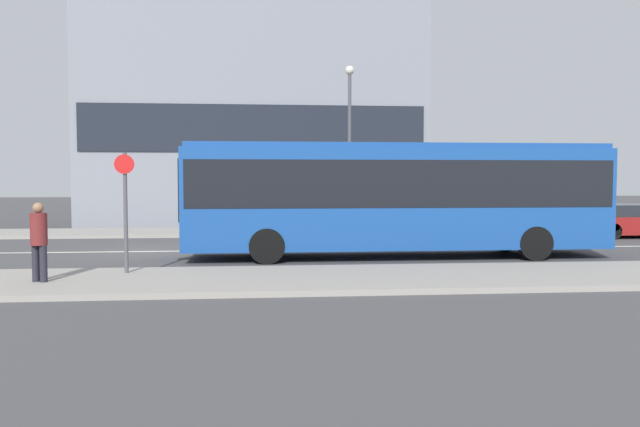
% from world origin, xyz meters
% --- Properties ---
extents(ground_plane, '(120.00, 120.00, 0.00)m').
position_xyz_m(ground_plane, '(0.00, 0.00, 0.00)').
color(ground_plane, '#444447').
extents(sidewalk_near, '(44.00, 3.50, 0.13)m').
position_xyz_m(sidewalk_near, '(0.00, -6.25, 0.07)').
color(sidewalk_near, gray).
rests_on(sidewalk_near, ground_plane).
extents(sidewalk_far, '(44.00, 3.50, 0.13)m').
position_xyz_m(sidewalk_far, '(0.00, 6.25, 0.07)').
color(sidewalk_far, gray).
rests_on(sidewalk_far, ground_plane).
extents(lane_centerline, '(41.80, 0.16, 0.01)m').
position_xyz_m(lane_centerline, '(0.00, 0.00, 0.00)').
color(lane_centerline, silver).
rests_on(lane_centerline, ground_plane).
extents(apartment_block_left_tower, '(16.73, 6.96, 16.84)m').
position_xyz_m(apartment_block_left_tower, '(3.15, 12.94, 8.42)').
color(apartment_block_left_tower, gray).
rests_on(apartment_block_left_tower, ground_plane).
extents(city_bus, '(12.07, 2.49, 3.27)m').
position_xyz_m(city_bus, '(7.31, -2.11, 1.88)').
color(city_bus, '#194793').
rests_on(city_bus, ground_plane).
extents(parked_car_0, '(4.49, 1.82, 1.32)m').
position_xyz_m(parked_car_0, '(12.37, 3.53, 0.63)').
color(parked_car_0, silver).
rests_on(parked_car_0, ground_plane).
extents(parked_car_1, '(4.59, 1.86, 1.28)m').
position_xyz_m(parked_car_1, '(18.05, 3.21, 0.61)').
color(parked_car_1, maroon).
rests_on(parked_car_1, ground_plane).
extents(pedestrian_near_stop, '(0.34, 0.34, 1.66)m').
position_xyz_m(pedestrian_near_stop, '(-1.17, -6.47, 1.07)').
color(pedestrian_near_stop, '#23232D').
rests_on(pedestrian_near_stop, sidewalk_near).
extents(bus_stop_sign, '(0.44, 0.12, 2.75)m').
position_xyz_m(bus_stop_sign, '(0.36, -5.36, 1.73)').
color(bus_stop_sign, '#4C4C51').
rests_on(bus_stop_sign, sidewalk_near).
extents(street_lamp, '(0.36, 0.36, 6.68)m').
position_xyz_m(street_lamp, '(7.00, 5.14, 4.22)').
color(street_lamp, '#4C4C51').
rests_on(street_lamp, sidewalk_far).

